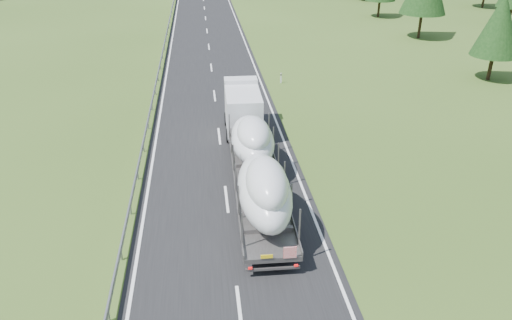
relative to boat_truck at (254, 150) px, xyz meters
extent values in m
plane|color=#344D19|center=(-1.81, -10.72, -2.21)|extent=(400.00, 400.00, 0.00)
cylinder|color=slate|center=(-7.11, -10.72, -1.91)|extent=(0.10, 0.10, 0.60)
cube|color=silver|center=(4.69, 19.28, -1.71)|extent=(0.12, 0.07, 1.00)
cube|color=black|center=(4.69, 19.28, -1.39)|extent=(0.13, 0.08, 0.12)
cylinder|color=black|center=(41.86, 42.62, -0.75)|extent=(0.36, 0.36, 2.93)
cylinder|color=black|center=(25.10, 18.05, -0.79)|extent=(0.36, 0.36, 2.84)
cone|color=black|center=(25.10, 18.05, 3.16)|extent=(4.43, 4.43, 5.93)
cylinder|color=black|center=(25.47, 36.00, -0.37)|extent=(0.36, 0.36, 3.69)
cylinder|color=black|center=(24.94, 50.36, -0.72)|extent=(0.36, 0.36, 2.99)
cube|color=silver|center=(0.00, 7.61, -0.33)|extent=(2.57, 5.01, 2.78)
cube|color=black|center=(0.00, 10.14, 0.17)|extent=(2.29, 0.12, 1.39)
cube|color=silver|center=(0.00, 9.79, 1.21)|extent=(2.50, 1.24, 0.30)
cube|color=#615D5B|center=(0.00, 6.61, -1.67)|extent=(2.54, 3.02, 0.25)
cylinder|color=black|center=(-1.14, 9.39, -1.72)|extent=(0.37, 1.00, 0.99)
cylinder|color=black|center=(1.14, 9.39, -1.72)|extent=(0.37, 1.00, 0.99)
cylinder|color=black|center=(-1.14, 6.22, -1.72)|extent=(0.37, 1.00, 0.99)
cylinder|color=black|center=(1.14, 6.22, -1.72)|extent=(0.37, 1.00, 0.99)
cube|color=#615D5B|center=(0.00, -1.83, -1.30)|extent=(2.93, 13.95, 0.26)
cube|color=#615D5B|center=(-1.32, -1.83, -1.05)|extent=(0.31, 13.90, 0.24)
cube|color=#615D5B|center=(1.32, -1.83, -1.05)|extent=(0.31, 13.90, 0.24)
cube|color=#615D5B|center=(-1.32, -7.79, -0.23)|extent=(0.07, 0.07, 1.89)
cube|color=#615D5B|center=(1.32, -7.79, -0.23)|extent=(0.07, 0.07, 1.89)
cube|color=#615D5B|center=(-1.32, -5.40, -0.23)|extent=(0.07, 0.07, 1.89)
cube|color=#615D5B|center=(1.32, -5.40, -0.23)|extent=(0.07, 0.07, 1.89)
cube|color=#615D5B|center=(-1.32, -3.02, -0.23)|extent=(0.07, 0.07, 1.89)
cube|color=#615D5B|center=(1.32, -3.02, -0.23)|extent=(0.07, 0.07, 1.89)
cube|color=#615D5B|center=(-1.32, -0.64, -0.23)|extent=(0.07, 0.07, 1.89)
cube|color=#615D5B|center=(1.32, -0.64, -0.23)|extent=(0.07, 0.07, 1.89)
cube|color=#615D5B|center=(-1.32, 1.75, -0.23)|extent=(0.07, 0.07, 1.89)
cube|color=#615D5B|center=(1.32, 1.75, -0.23)|extent=(0.07, 0.07, 1.89)
cube|color=#615D5B|center=(-1.32, 4.13, -0.23)|extent=(0.07, 0.07, 1.89)
cube|color=#615D5B|center=(1.32, 4.13, -0.23)|extent=(0.07, 0.07, 1.89)
cylinder|color=black|center=(-1.09, -7.19, -1.72)|extent=(0.41, 1.00, 0.99)
cylinder|color=black|center=(1.09, -7.19, -1.72)|extent=(0.41, 1.00, 0.99)
cylinder|color=black|center=(-1.09, -6.00, -1.72)|extent=(0.41, 1.00, 0.99)
cylinder|color=black|center=(1.09, -6.00, -1.72)|extent=(0.41, 1.00, 0.99)
cube|color=#615D5B|center=(0.00, -8.73, -1.77)|extent=(2.48, 0.16, 0.12)
cube|color=red|center=(0.74, -8.80, -0.87)|extent=(0.60, 0.05, 0.60)
cube|color=yellow|center=(-0.30, -8.80, -1.02)|extent=(0.55, 0.05, 0.18)
cube|color=red|center=(-1.04, -8.80, -1.62)|extent=(0.18, 0.06, 0.10)
cube|color=red|center=(1.04, -8.80, -1.62)|extent=(0.18, 0.06, 0.10)
ellipsoid|color=silver|center=(0.00, -5.01, 0.13)|extent=(2.75, 6.88, 2.61)
ellipsoid|color=silver|center=(0.00, -5.86, 1.05)|extent=(2.08, 4.36, 2.09)
ellipsoid|color=silver|center=(0.00, 1.75, -0.09)|extent=(2.75, 6.26, 2.16)
ellipsoid|color=silver|center=(0.00, 0.97, 0.67)|extent=(2.07, 3.97, 1.73)
camera|label=1|loc=(-2.90, -26.44, 12.72)|focal=35.00mm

